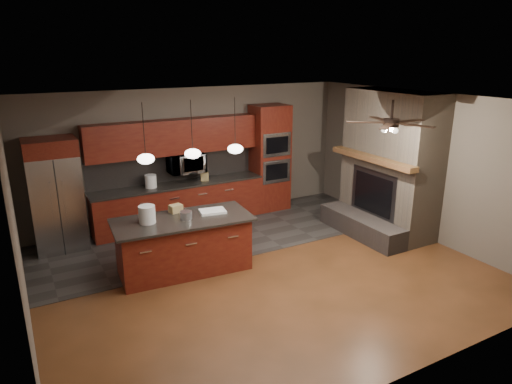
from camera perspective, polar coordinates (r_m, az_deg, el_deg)
ground at (r=7.71m, az=0.96°, el=-9.85°), size 7.00×7.00×0.00m
ceiling at (r=6.90m, az=1.08°, el=11.32°), size 7.00×6.00×0.02m
back_wall at (r=9.81m, az=-7.79°, el=4.66°), size 7.00×0.02×2.80m
right_wall at (r=9.38m, az=19.92°, el=3.19°), size 0.02×6.00×2.80m
left_wall at (r=6.31m, az=-27.81°, el=-4.42°), size 0.02×6.00×2.80m
slate_tile_patch at (r=9.17m, az=-4.68°, el=-5.30°), size 7.00×2.40×0.01m
fireplace_column at (r=9.33m, az=16.14°, el=2.83°), size 1.30×2.10×2.80m
back_cabinetry at (r=9.55m, az=-9.76°, el=1.08°), size 3.59×0.64×2.20m
oven_tower at (r=10.31m, az=1.73°, el=4.24°), size 0.80×0.63×2.38m
microwave at (r=9.51m, az=-8.76°, el=3.60°), size 0.73×0.41×0.50m
refrigerator at (r=8.94m, az=-23.73°, el=-0.38°), size 0.88×0.75×2.06m
kitchen_island at (r=7.64m, az=-9.01°, el=-6.49°), size 2.30×1.18×0.92m
white_bucket at (r=7.35m, az=-13.47°, el=-2.74°), size 0.27×0.27×0.28m
paint_can at (r=7.42m, az=-8.75°, el=-2.88°), size 0.23×0.23×0.13m
paint_tray at (r=7.68m, az=-5.46°, el=-2.41°), size 0.47×0.37×0.04m
cardboard_box at (r=7.75m, az=-10.00°, el=-2.05°), size 0.23×0.19×0.13m
counter_bucket at (r=9.31m, az=-13.03°, el=1.32°), size 0.30×0.30×0.26m
counter_box at (r=9.62m, az=-6.45°, el=1.95°), size 0.19×0.17×0.18m
pendant_left at (r=7.05m, az=-13.61°, el=4.08°), size 0.26×0.26×0.92m
pendant_center at (r=7.28m, az=-7.92°, el=4.80°), size 0.26×0.26×0.92m
pendant_right at (r=7.57m, az=-2.61°, el=5.44°), size 0.26×0.26×0.92m
ceiling_fan at (r=7.42m, az=16.55°, el=8.36°), size 1.27×1.33×0.41m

